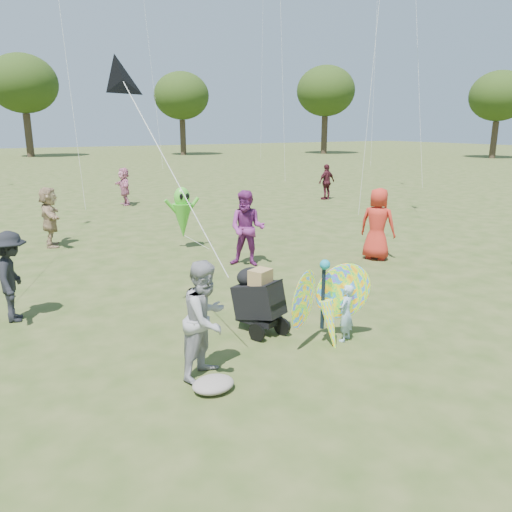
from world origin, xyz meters
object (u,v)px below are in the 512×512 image
at_px(crowd_a, 378,224).
at_px(crowd_d, 50,217).
at_px(crowd_b, 12,277).
at_px(jogging_stroller, 257,296).
at_px(crowd_h, 327,182).
at_px(alien_kite, 183,215).
at_px(butterfly_kite, 326,305).
at_px(adult_man, 206,319).
at_px(crowd_e, 247,229).
at_px(child_girl, 346,313).
at_px(crowd_j, 124,186).

relative_size(crowd_a, crowd_d, 1.08).
distance_m(crowd_b, jogging_stroller, 4.32).
bearing_deg(jogging_stroller, crowd_h, 23.99).
distance_m(crowd_b, alien_kite, 5.76).
relative_size(crowd_d, butterfly_kite, 0.98).
bearing_deg(adult_man, crowd_a, -4.19).
bearing_deg(crowd_b, crowd_h, -45.67).
bearing_deg(jogging_stroller, crowd_d, 80.07).
relative_size(crowd_h, alien_kite, 0.94).
distance_m(crowd_d, butterfly_kite, 9.60).
relative_size(crowd_e, alien_kite, 1.07).
distance_m(crowd_a, crowd_h, 10.77).
bearing_deg(jogging_stroller, crowd_e, 39.31).
xyz_separation_m(adult_man, crowd_b, (-2.10, 3.54, -0.02)).
distance_m(crowd_a, alien_kite, 5.26).
relative_size(child_girl, alien_kite, 0.54).
relative_size(adult_man, alien_kite, 0.94).
xyz_separation_m(child_girl, crowd_j, (0.92, 15.85, 0.34)).
height_order(crowd_a, butterfly_kite, crowd_a).
bearing_deg(child_girl, crowd_j, -120.32).
xyz_separation_m(crowd_b, crowd_h, (14.04, 9.19, 0.01)).
height_order(crowd_j, jogging_stroller, crowd_j).
bearing_deg(alien_kite, crowd_a, -42.04).
distance_m(adult_man, crowd_e, 5.63).
distance_m(crowd_a, crowd_b, 8.50).
xyz_separation_m(adult_man, alien_kite, (2.49, 7.02, 0.15)).
bearing_deg(child_girl, crowd_e, -126.81).
distance_m(child_girl, crowd_a, 5.37).
bearing_deg(alien_kite, crowd_j, 84.62).
height_order(adult_man, jogging_stroller, adult_man).
distance_m(jogging_stroller, butterfly_kite, 1.22).
distance_m(child_girl, crowd_e, 4.78).
xyz_separation_m(crowd_b, crowd_d, (1.44, 5.65, 0.04)).
xyz_separation_m(crowd_e, crowd_h, (8.73, 8.10, -0.11)).
bearing_deg(crowd_d, crowd_b, 173.21).
bearing_deg(crowd_e, crowd_a, 22.23).
bearing_deg(jogging_stroller, alien_kite, 55.63).
height_order(child_girl, butterfly_kite, butterfly_kite).
xyz_separation_m(child_girl, crowd_d, (-3.06, 9.26, 0.38)).
height_order(child_girl, crowd_e, crowd_e).
xyz_separation_m(crowd_e, crowd_j, (0.11, 11.16, -0.12)).
bearing_deg(crowd_j, jogging_stroller, -5.94).
relative_size(crowd_d, jogging_stroller, 1.49).
bearing_deg(crowd_a, butterfly_kite, 99.01).
bearing_deg(alien_kite, child_girl, -90.73).
relative_size(adult_man, crowd_j, 1.02).
relative_size(crowd_j, butterfly_kite, 0.93).
distance_m(adult_man, crowd_j, 16.13).
bearing_deg(child_girl, crowd_a, -165.33).
height_order(adult_man, crowd_d, crowd_d).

